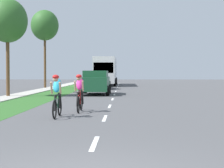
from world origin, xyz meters
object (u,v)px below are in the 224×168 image
(pickup_black, at_px, (99,81))
(bus_white, at_px, (106,70))
(cyclist_lead, at_px, (57,95))
(street_tree_near, at_px, (7,21))
(street_tree_far, at_px, (45,26))
(suv_dark_green, at_px, (96,82))
(cyclist_trailing, at_px, (80,93))

(pickup_black, bearing_deg, bus_white, 88.78)
(cyclist_lead, bearing_deg, pickup_black, 90.07)
(bus_white, height_order, street_tree_near, street_tree_near)
(bus_white, bearing_deg, pickup_black, -91.22)
(street_tree_near, relative_size, street_tree_far, 0.82)
(suv_dark_green, distance_m, street_tree_near, 7.63)
(cyclist_trailing, xyz_separation_m, suv_dark_green, (-0.24, 12.01, 0.14))
(cyclist_lead, xyz_separation_m, pickup_black, (-0.03, 23.03, 0.02))
(cyclist_trailing, xyz_separation_m, pickup_black, (-0.64, 21.15, 0.02))
(suv_dark_green, relative_size, street_tree_near, 0.70)
(cyclist_trailing, bearing_deg, cyclist_lead, -108.00)
(cyclist_lead, height_order, pickup_black, pickup_black)
(bus_white, distance_m, street_tree_near, 23.01)
(pickup_black, distance_m, bus_white, 10.43)
(cyclist_trailing, bearing_deg, street_tree_far, 105.69)
(suv_dark_green, bearing_deg, cyclist_lead, -91.55)
(cyclist_trailing, height_order, pickup_black, pickup_black)
(suv_dark_green, height_order, street_tree_near, street_tree_near)
(bus_white, relative_size, street_tree_near, 1.74)
(street_tree_near, height_order, street_tree_far, street_tree_far)
(cyclist_trailing, bearing_deg, bus_white, 90.76)
(cyclist_lead, height_order, cyclist_trailing, same)
(cyclist_lead, relative_size, suv_dark_green, 0.37)
(cyclist_lead, xyz_separation_m, street_tree_far, (-5.80, 24.69, 5.74))
(pickup_black, bearing_deg, cyclist_trailing, -88.26)
(cyclist_trailing, relative_size, street_tree_near, 0.26)
(cyclist_lead, relative_size, street_tree_far, 0.21)
(cyclist_lead, relative_size, cyclist_trailing, 1.00)
(street_tree_far, bearing_deg, cyclist_trailing, -74.31)
(bus_white, relative_size, street_tree_far, 1.42)
(street_tree_near, distance_m, street_tree_far, 13.45)
(cyclist_trailing, bearing_deg, pickup_black, 91.74)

